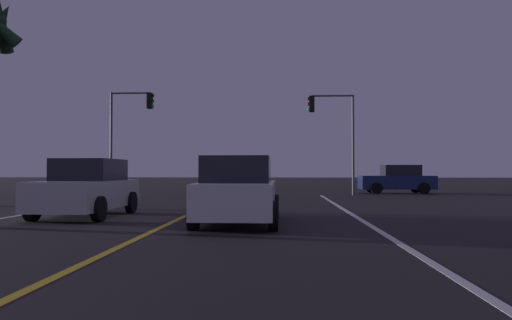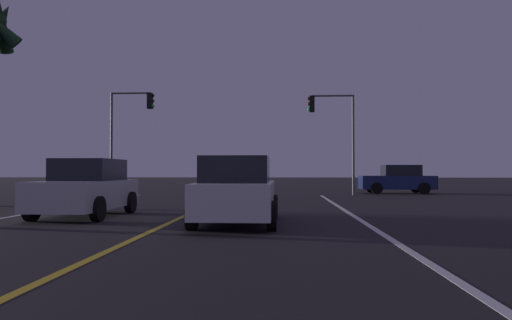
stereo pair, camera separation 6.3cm
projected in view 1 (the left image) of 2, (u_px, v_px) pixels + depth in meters
lane_edge_right at (393, 239)px, 9.27m from camera, size 0.16×33.38×0.01m
lane_center_divider at (139, 238)px, 9.53m from camera, size 0.16×33.38×0.01m
car_lead_same_lane at (238, 192)px, 11.96m from camera, size 2.02×4.30×1.70m
car_oncoming at (87, 189)px, 13.96m from camera, size 2.02×4.30×1.70m
car_crossing_side at (397, 180)px, 28.33m from camera, size 4.30×2.02×1.70m
traffic_light_near_right at (332, 121)px, 26.49m from camera, size 2.61×0.36×5.60m
traffic_light_near_left at (131, 120)px, 27.10m from camera, size 2.56×0.36×5.85m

